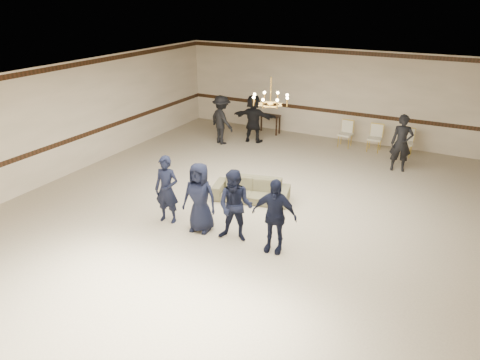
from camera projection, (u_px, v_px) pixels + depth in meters
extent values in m
cube|color=#BFB393|center=(250.00, 218.00, 10.52)|extent=(12.00, 14.00, 0.01)
cube|color=black|center=(252.00, 84.00, 9.25)|extent=(12.00, 14.00, 0.01)
cube|color=beige|center=(339.00, 95.00, 15.56)|extent=(12.00, 0.01, 3.20)
cube|color=beige|center=(63.00, 121.00, 12.46)|extent=(0.01, 14.00, 3.20)
cube|color=#351C10|center=(338.00, 112.00, 15.78)|extent=(12.00, 0.02, 0.14)
cube|color=#351C10|center=(343.00, 52.00, 14.95)|extent=(12.00, 0.02, 0.14)
imported|color=black|center=(167.00, 190.00, 10.07)|extent=(0.64, 0.48, 1.62)
imported|color=black|center=(200.00, 198.00, 9.69)|extent=(0.85, 0.62, 1.62)
imported|color=black|center=(235.00, 206.00, 9.30)|extent=(0.89, 0.75, 1.62)
imported|color=black|center=(274.00, 216.00, 8.91)|extent=(0.99, 0.50, 1.62)
imported|color=#686845|center=(251.00, 190.00, 11.32)|extent=(2.07, 1.20, 0.57)
imported|color=black|center=(222.00, 120.00, 15.32)|extent=(1.27, 1.04, 1.72)
imported|color=black|center=(254.00, 118.00, 15.50)|extent=(1.64, 0.68, 1.72)
imported|color=black|center=(401.00, 143.00, 12.98)|extent=(0.70, 0.54, 1.72)
cube|color=black|center=(269.00, 124.00, 16.64)|extent=(0.86, 0.37, 0.72)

